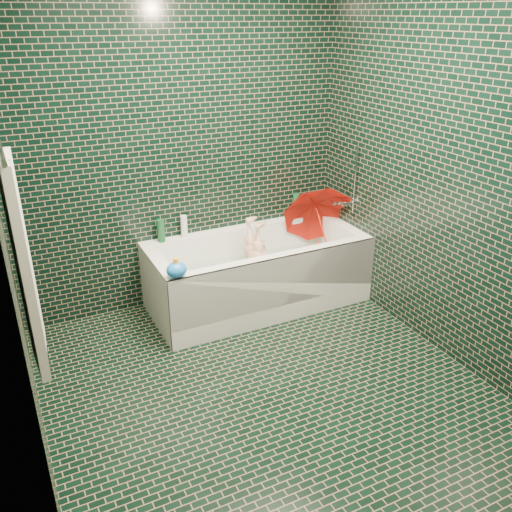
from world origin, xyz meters
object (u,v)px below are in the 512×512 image
bathtub (258,280)px  child (259,268)px  umbrella (321,223)px  bath_toy (177,270)px  rubber_duck (310,210)px

bathtub → child: size_ratio=2.08×
umbrella → bath_toy: umbrella is taller
bathtub → rubber_duck: 0.84m
child → bath_toy: 0.90m
umbrella → bathtub: bearing=-151.8°
rubber_duck → bath_toy: 1.59m
bathtub → rubber_duck: size_ratio=14.39×
bathtub → umbrella: size_ratio=2.95×
child → umbrella: (0.59, 0.04, 0.27)m
child → rubber_duck: size_ratio=6.92×
child → rubber_duck: 0.80m
umbrella → rubber_duck: size_ratio=4.87×
umbrella → rubber_duck: (0.07, 0.29, 0.01)m
rubber_duck → umbrella: bearing=-115.5°
bathtub → umbrella: (0.60, 0.05, 0.37)m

